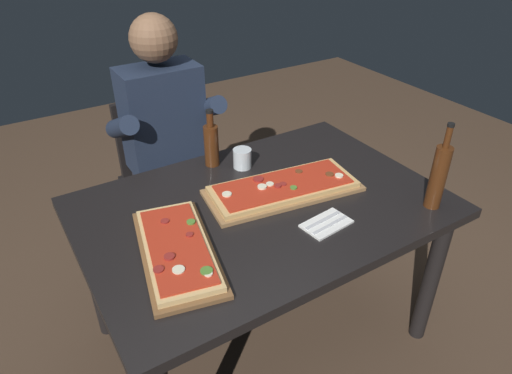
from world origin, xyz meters
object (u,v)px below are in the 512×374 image
object	(u,v)px
pizza_rectangular_left	(177,249)
wine_bottle_dark	(439,176)
tumbler_near_camera	(242,159)
diner_chair	(164,171)
dining_table	(263,223)
oil_bottle_amber	(211,144)
seated_diner	(168,138)
pizza_rectangular_front	(283,188)

from	to	relation	value
pizza_rectangular_left	wine_bottle_dark	distance (m)	1.00
tumbler_near_camera	diner_chair	distance (m)	0.66
dining_table	oil_bottle_amber	world-z (taller)	oil_bottle_amber
pizza_rectangular_left	wine_bottle_dark	world-z (taller)	wine_bottle_dark
seated_diner	diner_chair	bearing A→B (deg)	90.00
pizza_rectangular_left	tumbler_near_camera	world-z (taller)	tumbler_near_camera
tumbler_near_camera	pizza_rectangular_front	bearing A→B (deg)	-82.12
dining_table	pizza_rectangular_front	distance (m)	0.17
pizza_rectangular_front	seated_diner	size ratio (longest dim) A/B	0.50
tumbler_near_camera	diner_chair	world-z (taller)	diner_chair
tumbler_near_camera	diner_chair	bearing A→B (deg)	106.65
dining_table	wine_bottle_dark	distance (m)	0.70
oil_bottle_amber	diner_chair	distance (m)	0.60
pizza_rectangular_front	wine_bottle_dark	xyz separation A→B (m)	(0.44, -0.38, 0.12)
wine_bottle_dark	tumbler_near_camera	world-z (taller)	wine_bottle_dark
pizza_rectangular_front	oil_bottle_amber	bearing A→B (deg)	111.22
diner_chair	seated_diner	distance (m)	0.28
pizza_rectangular_front	pizza_rectangular_left	size ratio (longest dim) A/B	1.17
pizza_rectangular_front	diner_chair	world-z (taller)	diner_chair
pizza_rectangular_left	seated_diner	size ratio (longest dim) A/B	0.43
pizza_rectangular_front	pizza_rectangular_left	world-z (taller)	same
pizza_rectangular_left	dining_table	bearing A→B (deg)	14.05
pizza_rectangular_left	tumbler_near_camera	size ratio (longest dim) A/B	6.51
wine_bottle_dark	oil_bottle_amber	size ratio (longest dim) A/B	1.34
pizza_rectangular_front	seated_diner	distance (m)	0.74
oil_bottle_amber	tumbler_near_camera	bearing A→B (deg)	-42.18
pizza_rectangular_left	wine_bottle_dark	bearing A→B (deg)	-15.05
oil_bottle_amber	pizza_rectangular_left	bearing A→B (deg)	-128.24
pizza_rectangular_left	diner_chair	bearing A→B (deg)	71.73
pizza_rectangular_front	tumbler_near_camera	xyz separation A→B (m)	(-0.04, 0.27, 0.02)
pizza_rectangular_front	seated_diner	world-z (taller)	seated_diner
pizza_rectangular_left	diner_chair	size ratio (longest dim) A/B	0.65
pizza_rectangular_left	seated_diner	bearing A→B (deg)	69.32
pizza_rectangular_left	seated_diner	xyz separation A→B (m)	(0.32, 0.84, -0.02)
pizza_rectangular_left	tumbler_near_camera	bearing A→B (deg)	39.00
tumbler_near_camera	seated_diner	xyz separation A→B (m)	(-0.17, 0.44, -0.04)
pizza_rectangular_left	oil_bottle_amber	distance (m)	0.62
pizza_rectangular_left	wine_bottle_dark	size ratio (longest dim) A/B	1.62
diner_chair	seated_diner	size ratio (longest dim) A/B	0.65
pizza_rectangular_front	tumbler_near_camera	distance (m)	0.27
seated_diner	pizza_rectangular_left	bearing A→B (deg)	-110.68
oil_bottle_amber	diner_chair	world-z (taller)	oil_bottle_amber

